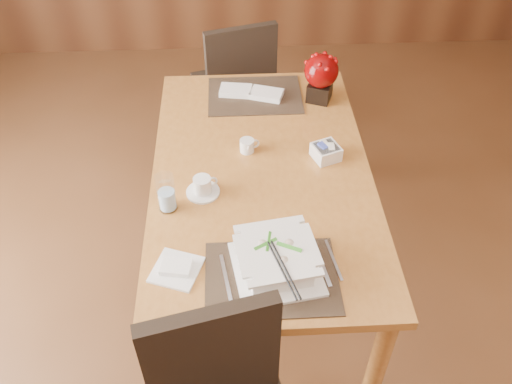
{
  "coord_description": "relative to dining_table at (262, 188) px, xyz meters",
  "views": [
    {
      "loc": [
        -0.11,
        -1.07,
        2.23
      ],
      "look_at": [
        -0.04,
        0.35,
        0.87
      ],
      "focal_mm": 38.0,
      "sensor_mm": 36.0,
      "label": 1
    }
  ],
  "objects": [
    {
      "name": "soup_setting",
      "position": [
        0.02,
        -0.52,
        0.15
      ],
      "size": [
        0.33,
        0.33,
        0.12
      ],
      "rotation": [
        0.0,
        0.0,
        0.16
      ],
      "color": "white",
      "rests_on": "dining_table"
    },
    {
      "name": "berry_decor",
      "position": [
        0.31,
        0.51,
        0.23
      ],
      "size": [
        0.16,
        0.16,
        0.24
      ],
      "rotation": [
        0.0,
        0.0,
        -0.38
      ],
      "color": "black",
      "rests_on": "dining_table"
    },
    {
      "name": "bread_plate",
      "position": [
        -0.32,
        -0.5,
        0.1
      ],
      "size": [
        0.2,
        0.2,
        0.01
      ],
      "primitive_type": "cube",
      "rotation": [
        0.0,
        0.0,
        -0.35
      ],
      "color": "white",
      "rests_on": "dining_table"
    },
    {
      "name": "placemat_near",
      "position": [
        0.0,
        -0.55,
        0.1
      ],
      "size": [
        0.45,
        0.33,
        0.01
      ],
      "primitive_type": "cube",
      "color": "black",
      "rests_on": "dining_table"
    },
    {
      "name": "placemat_far",
      "position": [
        0.0,
        0.55,
        0.1
      ],
      "size": [
        0.45,
        0.33,
        0.01
      ],
      "primitive_type": "cube",
      "color": "black",
      "rests_on": "dining_table"
    },
    {
      "name": "napkins_far",
      "position": [
        -0.01,
        0.55,
        0.12
      ],
      "size": [
        0.32,
        0.18,
        0.03
      ],
      "primitive_type": null,
      "rotation": [
        0.0,
        0.0,
        -0.26
      ],
      "color": "white",
      "rests_on": "dining_table"
    },
    {
      "name": "far_chair",
      "position": [
        -0.08,
        1.06,
        -0.15
      ],
      "size": [
        0.52,
        0.52,
        0.9
      ],
      "rotation": [
        0.0,
        0.0,
        3.42
      ],
      "color": "black",
      "rests_on": "ground"
    },
    {
      "name": "sugar_caddy",
      "position": [
        0.27,
        0.07,
        0.13
      ],
      "size": [
        0.13,
        0.13,
        0.06
      ],
      "primitive_type": "cube",
      "rotation": [
        0.0,
        0.0,
        0.37
      ],
      "color": "white",
      "rests_on": "dining_table"
    },
    {
      "name": "dining_table",
      "position": [
        0.0,
        0.0,
        0.0
      ],
      "size": [
        0.9,
        1.5,
        0.75
      ],
      "color": "#B57332",
      "rests_on": "ground"
    },
    {
      "name": "water_glass",
      "position": [
        -0.37,
        -0.2,
        0.18
      ],
      "size": [
        0.09,
        0.09,
        0.16
      ],
      "primitive_type": "cylinder",
      "rotation": [
        0.0,
        0.0,
        0.44
      ],
      "color": "white",
      "rests_on": "dining_table"
    },
    {
      "name": "coffee_cup",
      "position": [
        -0.24,
        -0.12,
        0.13
      ],
      "size": [
        0.13,
        0.13,
        0.08
      ],
      "rotation": [
        0.0,
        0.0,
        0.35
      ],
      "color": "white",
      "rests_on": "dining_table"
    },
    {
      "name": "creamer_jug",
      "position": [
        -0.06,
        0.13,
        0.13
      ],
      "size": [
        0.1,
        0.1,
        0.06
      ],
      "primitive_type": null,
      "rotation": [
        0.0,
        0.0,
        0.24
      ],
      "color": "white",
      "rests_on": "dining_table"
    }
  ]
}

